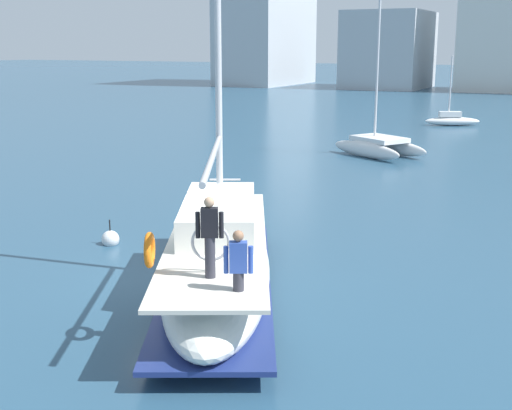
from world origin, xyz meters
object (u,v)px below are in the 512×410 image
object	(u,v)px
moored_catamaran	(379,145)
mooring_buoy	(110,239)
moored_sloop_near	(452,120)
main_sailboat	(218,259)

from	to	relation	value
moored_catamaran	mooring_buoy	distance (m)	20.01
moored_sloop_near	moored_catamaran	distance (m)	16.09
main_sailboat	mooring_buoy	distance (m)	5.54
main_sailboat	moored_catamaran	bearing A→B (deg)	96.65
moored_sloop_near	moored_catamaran	size ratio (longest dim) A/B	0.62
moored_sloop_near	moored_catamaran	xyz separation A→B (m)	(-0.82, -16.07, 0.16)
moored_catamaran	moored_sloop_near	bearing A→B (deg)	87.07
main_sailboat	moored_sloop_near	world-z (taller)	main_sailboat
moored_sloop_near	mooring_buoy	xyz separation A→B (m)	(-3.22, -35.93, -0.28)
moored_catamaran	mooring_buoy	bearing A→B (deg)	-96.88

